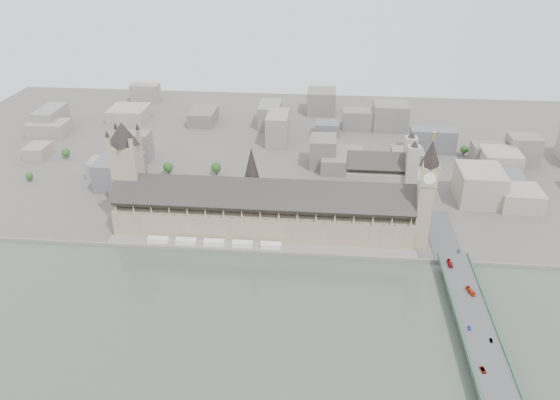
# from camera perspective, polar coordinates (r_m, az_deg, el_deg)

# --- Properties ---
(ground) EXTENTS (900.00, 900.00, 0.00)m
(ground) POSITION_cam_1_polar(r_m,az_deg,el_deg) (482.94, -2.04, -4.64)
(ground) COLOR #595651
(ground) RESTS_ON ground
(river_thames) EXTENTS (600.00, 600.00, 0.00)m
(river_thames) POSITION_cam_1_polar(r_m,az_deg,el_deg) (356.80, -5.51, -18.97)
(river_thames) COLOR #445045
(river_thames) RESTS_ON ground
(embankment_wall) EXTENTS (600.00, 1.50, 3.00)m
(embankment_wall) POSITION_cam_1_polar(r_m,az_deg,el_deg) (469.66, -2.27, -5.47)
(embankment_wall) COLOR gray
(embankment_wall) RESTS_ON ground
(river_terrace) EXTENTS (270.00, 15.00, 2.00)m
(river_terrace) POSITION_cam_1_polar(r_m,az_deg,el_deg) (476.15, -2.16, -5.02)
(river_terrace) COLOR gray
(river_terrace) RESTS_ON ground
(terrace_tents) EXTENTS (118.00, 7.00, 4.00)m
(terrace_tents) POSITION_cam_1_polar(r_m,az_deg,el_deg) (481.19, -6.90, -4.42)
(terrace_tents) COLOR white
(terrace_tents) RESTS_ON river_terrace
(palace_of_westminster) EXTENTS (265.00, 40.73, 55.44)m
(palace_of_westminster) POSITION_cam_1_polar(r_m,az_deg,el_deg) (488.10, -1.80, -1.15)
(palace_of_westminster) COLOR #8B765E
(palace_of_westminster) RESTS_ON ground
(elizabeth_tower) EXTENTS (17.00, 17.00, 107.50)m
(elizabeth_tower) POSITION_cam_1_polar(r_m,az_deg,el_deg) (465.77, 15.06, 1.23)
(elizabeth_tower) COLOR #8B765E
(elizabeth_tower) RESTS_ON ground
(victoria_tower) EXTENTS (30.00, 30.00, 100.00)m
(victoria_tower) POSITION_cam_1_polar(r_m,az_deg,el_deg) (507.41, -15.60, 3.06)
(victoria_tower) COLOR #8B765E
(victoria_tower) RESTS_ON ground
(central_tower) EXTENTS (13.00, 13.00, 48.00)m
(central_tower) POSITION_cam_1_polar(r_m,az_deg,el_deg) (478.91, -2.96, 2.95)
(central_tower) COLOR tan
(central_tower) RESTS_ON ground
(westminster_bridge) EXTENTS (25.00, 325.00, 10.25)m
(westminster_bridge) POSITION_cam_1_polar(r_m,az_deg,el_deg) (419.77, 19.30, -11.31)
(westminster_bridge) COLOR #474749
(westminster_bridge) RESTS_ON ground
(bridge_parapets) EXTENTS (25.00, 235.00, 1.15)m
(bridge_parapets) POSITION_cam_1_polar(r_m,az_deg,el_deg) (383.65, 20.84, -14.80)
(bridge_parapets) COLOR #335C42
(bridge_parapets) RESTS_ON westminster_bridge
(westminster_abbey) EXTENTS (68.00, 36.00, 64.00)m
(westminster_abbey) POSITION_cam_1_polar(r_m,az_deg,el_deg) (553.83, 10.62, 2.34)
(westminster_abbey) COLOR #A7A397
(westminster_abbey) RESTS_ON ground
(city_skyline_inland) EXTENTS (720.00, 360.00, 38.00)m
(city_skyline_inland) POSITION_cam_1_polar(r_m,az_deg,el_deg) (693.88, 0.45, 7.61)
(city_skyline_inland) COLOR gray
(city_skyline_inland) RESTS_ON ground
(park_trees) EXTENTS (110.00, 30.00, 15.00)m
(park_trees) POSITION_cam_1_polar(r_m,az_deg,el_deg) (531.61, -2.33, -0.44)
(park_trees) COLOR #1F4619
(park_trees) RESTS_ON ground
(red_bus_north) EXTENTS (2.72, 10.60, 2.94)m
(red_bus_north) POSITION_cam_1_polar(r_m,az_deg,el_deg) (457.91, 17.33, -6.33)
(red_bus_north) COLOR #A31218
(red_bus_north) RESTS_ON westminster_bridge
(red_bus_south) EXTENTS (5.42, 10.91, 2.97)m
(red_bus_south) POSITION_cam_1_polar(r_m,az_deg,el_deg) (431.83, 19.29, -8.97)
(red_bus_south) COLOR red
(red_bus_south) RESTS_ON westminster_bridge
(car_blue) EXTENTS (2.30, 4.63, 1.52)m
(car_blue) POSITION_cam_1_polar(r_m,az_deg,el_deg) (399.10, 19.19, -12.52)
(car_blue) COLOR #1C3DB6
(car_blue) RESTS_ON westminster_bridge
(car_silver) EXTENTS (1.48, 3.92, 1.28)m
(car_silver) POSITION_cam_1_polar(r_m,az_deg,el_deg) (394.46, 21.20, -13.51)
(car_silver) COLOR gray
(car_silver) RESTS_ON westminster_bridge
(car_grey) EXTENTS (3.38, 6.02, 1.59)m
(car_grey) POSITION_cam_1_polar(r_m,az_deg,el_deg) (371.71, 20.46, -16.30)
(car_grey) COLOR gray
(car_grey) RESTS_ON westminster_bridge
(car_approach) EXTENTS (3.80, 5.73, 1.54)m
(car_approach) POSITION_cam_1_polar(r_m,az_deg,el_deg) (476.77, 18.16, -5.10)
(car_approach) COLOR gray
(car_approach) RESTS_ON westminster_bridge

